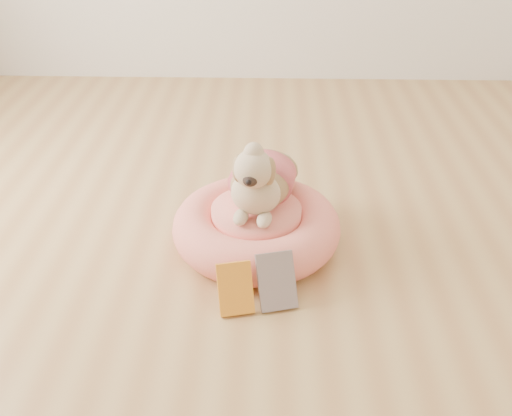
{
  "coord_description": "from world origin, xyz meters",
  "views": [
    {
      "loc": [
        0.23,
        -1.56,
        1.32
      ],
      "look_at": [
        0.18,
        0.23,
        0.2
      ],
      "focal_mm": 40.0,
      "sensor_mm": 36.0,
      "label": 1
    }
  ],
  "objects_px": {
    "dog": "(260,167)",
    "book_yellow": "(235,288)",
    "pet_bed": "(256,227)",
    "book_white": "(277,281)"
  },
  "relations": [
    {
      "from": "pet_bed",
      "to": "book_white",
      "type": "xyz_separation_m",
      "value": [
        0.08,
        -0.34,
        0.01
      ]
    },
    {
      "from": "dog",
      "to": "book_yellow",
      "type": "bearing_deg",
      "value": -90.6
    },
    {
      "from": "book_yellow",
      "to": "book_white",
      "type": "height_order",
      "value": "book_white"
    },
    {
      "from": "pet_bed",
      "to": "book_white",
      "type": "distance_m",
      "value": 0.35
    },
    {
      "from": "pet_bed",
      "to": "book_yellow",
      "type": "distance_m",
      "value": 0.38
    },
    {
      "from": "dog",
      "to": "book_yellow",
      "type": "relative_size",
      "value": 2.46
    },
    {
      "from": "dog",
      "to": "book_white",
      "type": "xyz_separation_m",
      "value": [
        0.06,
        -0.37,
        -0.24
      ]
    },
    {
      "from": "pet_bed",
      "to": "book_yellow",
      "type": "relative_size",
      "value": 3.7
    },
    {
      "from": "pet_bed",
      "to": "dog",
      "type": "xyz_separation_m",
      "value": [
        0.01,
        0.03,
        0.25
      ]
    },
    {
      "from": "pet_bed",
      "to": "dog",
      "type": "bearing_deg",
      "value": 66.35
    }
  ]
}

